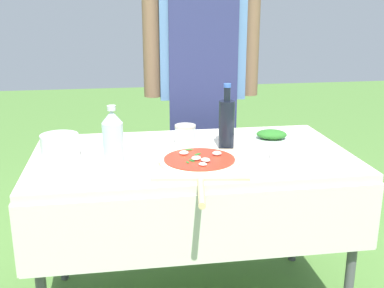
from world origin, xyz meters
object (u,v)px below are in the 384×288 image
Objects in this scene: prep_table at (191,171)px; person_cook at (201,69)px; herb_container at (272,135)px; plate_stack at (299,155)px; mixing_tub at (60,146)px; oil_bottle at (227,123)px; sauce_jar at (185,136)px; pizza_on_peel at (199,163)px; water_bottle at (113,145)px.

person_cook reaches higher than prep_table.
plate_stack is at bearing -84.98° from herb_container.
oil_bottle is at bearing 2.69° from mixing_tub.
mixing_tub is (-0.55, 0.01, 0.13)m from prep_table.
oil_bottle is at bearing 93.30° from person_cook.
sauce_jar is (0.55, 0.12, -0.01)m from mixing_tub.
prep_table is 0.79× the size of person_cook.
herb_container is at bearing 7.52° from mixing_tub.
herb_container is 0.42m from sauce_jar.
sauce_jar is (-0.41, -0.01, 0.02)m from herb_container.
mixing_tub is 0.56m from sauce_jar.
pizza_on_peel is 3.19× the size of herb_container.
sauce_jar is at bearing 147.43° from plate_stack.
oil_bottle is at bearing -25.63° from sauce_jar.
person_cook is 8.94× the size of herb_container.
plate_stack is at bearing -19.26° from prep_table.
prep_table is 2.23× the size of pizza_on_peel.
plate_stack is 0.52m from sauce_jar.
sauce_jar is (0.32, 0.40, -0.09)m from water_bottle.
prep_table is at bearing 160.74° from plate_stack.
person_cook is 5.98× the size of oil_bottle.
herb_container is (0.41, 0.14, 0.11)m from prep_table.
water_bottle is at bearing -147.48° from oil_bottle.
water_bottle is (-0.50, -0.98, -0.13)m from person_cook.
herb_container is 0.29m from plate_stack.
pizza_on_peel is at bearing 83.25° from person_cook.
pizza_on_peel is 0.51m from herb_container.
herb_container is at bearing 29.02° from water_bottle.
oil_bottle is 1.85× the size of mixing_tub.
oil_bottle is at bearing 143.43° from plate_stack.
plate_stack is (0.43, 0.03, 0.00)m from pizza_on_peel.
person_cook is 0.94m from plate_stack.
pizza_on_peel reaches higher than prep_table.
water_bottle reaches higher than plate_stack.
water_bottle is 1.77× the size of mixing_tub.
water_bottle is 2.89× the size of sauce_jar.
oil_bottle is 3.02× the size of sauce_jar.
pizza_on_peel is at bearing -141.61° from herb_container.
pizza_on_peel reaches higher than plate_stack.
pizza_on_peel is 6.44× the size of sauce_jar.
mixing_tub is at bearing 178.63° from prep_table.
mixing_tub is at bearing 47.80° from person_cook.
person_cook reaches higher than oil_bottle.
oil_bottle is (-0.00, -0.67, -0.15)m from person_cook.
prep_table is 0.20m from pizza_on_peel.
sauce_jar is at bearing 51.09° from water_bottle.
water_bottle is 0.37m from mixing_tub.
person_cook is 0.65m from sauce_jar.
plate_stack is 2.54× the size of sauce_jar.
prep_table is at bearing -86.42° from sauce_jar.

